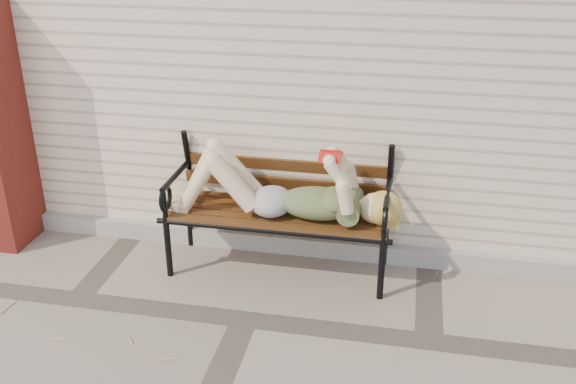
# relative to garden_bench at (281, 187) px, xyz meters

# --- Properties ---
(ground) EXTENTS (80.00, 80.00, 0.00)m
(ground) POSITION_rel_garden_bench_xyz_m (-0.09, -0.80, -0.66)
(ground) COLOR gray
(ground) RESTS_ON ground
(house_wall) EXTENTS (8.00, 4.00, 3.00)m
(house_wall) POSITION_rel_garden_bench_xyz_m (-0.09, 2.20, 0.84)
(house_wall) COLOR beige
(house_wall) RESTS_ON ground
(foundation_strip) EXTENTS (8.00, 0.10, 0.15)m
(foundation_strip) POSITION_rel_garden_bench_xyz_m (-0.09, 0.17, -0.59)
(foundation_strip) COLOR #9E968E
(foundation_strip) RESTS_ON ground
(garden_bench) EXTENTS (1.82, 0.72, 1.18)m
(garden_bench) POSITION_rel_garden_bench_xyz_m (0.00, 0.00, 0.00)
(garden_bench) COLOR black
(garden_bench) RESTS_ON ground
(reading_woman) EXTENTS (1.72, 0.39, 0.54)m
(reading_woman) POSITION_rel_garden_bench_xyz_m (0.01, -0.14, 0.04)
(reading_woman) COLOR #0A3B4B
(reading_woman) RESTS_ON ground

